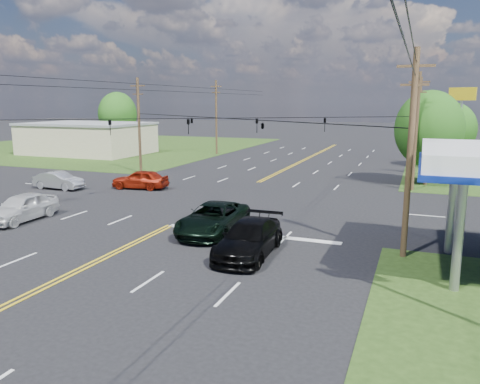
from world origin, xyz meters
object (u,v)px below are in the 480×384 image
at_px(pole_ne, 416,130).
at_px(tree_right_b, 452,130).
at_px(retail_nw, 88,139).
at_px(pole_left_far, 216,116).
at_px(tree_right_a, 429,129).
at_px(pole_nw, 139,125).
at_px(pole_se, 410,153).
at_px(tree_far_l, 118,114).
at_px(pickup_white, 22,207).
at_px(sedan_silver, 59,180).
at_px(suv_black, 249,238).
at_px(pickup_dkgreen, 213,219).
at_px(pole_right_far, 419,119).

distance_m(pole_ne, tree_right_b, 15.42).
height_order(retail_nw, pole_left_far, pole_left_far).
height_order(pole_left_far, tree_right_b, pole_left_far).
bearing_deg(tree_right_a, pole_nw, -173.66).
bearing_deg(pole_nw, pole_se, -34.70).
bearing_deg(tree_far_l, pickup_white, -61.44).
distance_m(tree_right_b, sedan_silver, 39.98).
xyz_separation_m(pickup_white, sedan_silver, (-5.47, 9.20, -0.12)).
relative_size(retail_nw, suv_black, 2.86).
height_order(retail_nw, pickup_white, retail_nw).
bearing_deg(pickup_dkgreen, tree_far_l, 128.37).
distance_m(pole_se, sedan_silver, 28.95).
height_order(tree_right_a, suv_black, tree_right_a).
relative_size(pole_left_far, tree_right_b, 1.41).
xyz_separation_m(pole_ne, sedan_silver, (-27.51, -10.00, -4.19)).
bearing_deg(suv_black, tree_far_l, 129.39).
bearing_deg(pickup_white, tree_right_a, 41.54).
xyz_separation_m(pole_se, pole_nw, (-26.00, 18.00, 0.00)).
relative_size(pole_nw, pole_ne, 1.00).
height_order(pole_se, sedan_silver, pole_se).
relative_size(retail_nw, pickup_dkgreen, 2.70).
distance_m(pole_se, pole_left_far, 45.22).
bearing_deg(tree_right_a, retail_nw, 167.20).
xyz_separation_m(pole_se, pickup_dkgreen, (-10.00, 0.50, -4.09)).
distance_m(pole_right_far, sedan_silver, 40.22).
distance_m(pole_nw, tree_far_l, 29.83).
height_order(pickup_dkgreen, suv_black, pickup_dkgreen).
bearing_deg(suv_black, pole_right_far, 78.16).
bearing_deg(pole_left_far, pole_nw, -90.00).
distance_m(pole_ne, tree_far_l, 50.54).
bearing_deg(tree_right_a, pole_ne, -108.43).
bearing_deg(retail_nw, pole_nw, -37.41).
bearing_deg(sedan_silver, pole_ne, -69.94).
bearing_deg(pole_nw, pole_ne, 0.00).
relative_size(pole_se, tree_far_l, 1.09).
xyz_separation_m(pole_right_far, tree_right_a, (1.00, -16.00, -0.30)).
bearing_deg(tree_right_a, pole_se, -92.73).
bearing_deg(retail_nw, pole_right_far, 7.94).
height_order(pole_nw, tree_far_l, pole_nw).
xyz_separation_m(pole_se, sedan_silver, (-27.51, 8.00, -4.19)).
distance_m(retail_nw, pickup_white, 38.44).
bearing_deg(pickup_white, pole_ne, 38.67).
height_order(pole_right_far, pickup_dkgreen, pole_right_far).
bearing_deg(retail_nw, pickup_dkgreen, -42.75).
height_order(retail_nw, tree_right_b, tree_right_b).
height_order(pole_right_far, tree_right_b, pole_right_far).
relative_size(tree_far_l, sedan_silver, 1.99).
relative_size(pole_se, sedan_silver, 2.17).
height_order(pole_se, suv_black, pole_se).
xyz_separation_m(pole_right_far, tree_far_l, (-45.00, 4.00, 0.03)).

